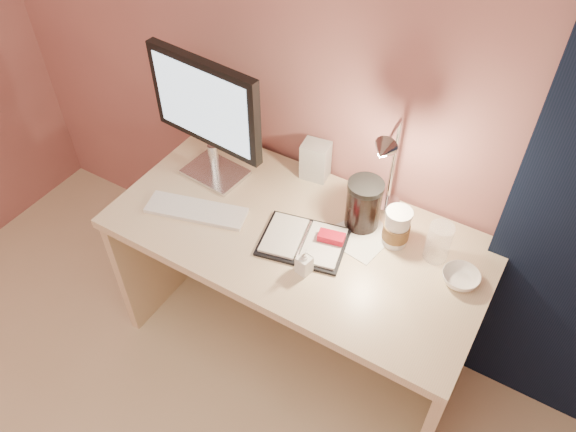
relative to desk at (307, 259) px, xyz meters
The scene contains 13 objects.
desk is the anchor object (origin of this frame).
monitor 0.71m from the desk, behind, with size 0.49×0.20×0.52m.
keyboard 0.49m from the desk, 154.63° to the right, with size 0.39×0.11×0.02m, color silver.
planner 0.27m from the desk, 64.47° to the right, with size 0.35×0.29×0.05m.
paper_b 0.32m from the desk, ahead, with size 0.15×0.15×0.00m, color silver.
paper_c 0.31m from the desk, 16.04° to the left, with size 0.16×0.16×0.00m, color silver.
coffee_cup 0.44m from the desk, 10.80° to the left, with size 0.10×0.10×0.16m.
clear_cup 0.56m from the desk, ahead, with size 0.09×0.09×0.15m, color white.
bowl 0.63m from the desk, ahead, with size 0.13×0.13×0.04m, color silver.
lotion_bottle 0.37m from the desk, 63.72° to the right, with size 0.05×0.05×0.11m, color silver.
dark_jar 0.37m from the desk, 25.19° to the left, with size 0.13×0.13×0.18m, color black.
product_box 0.40m from the desk, 113.36° to the left, with size 0.11×0.09×0.16m, color #BCBCB7.
desk_lamp 0.55m from the desk, 29.23° to the left, with size 0.11×0.26×0.43m.
Camera 1 is at (0.69, 0.15, 2.24)m, focal length 35.00 mm.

